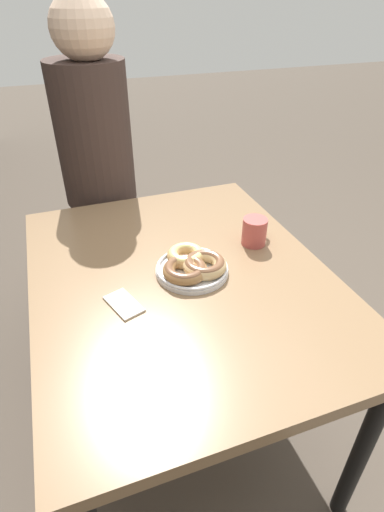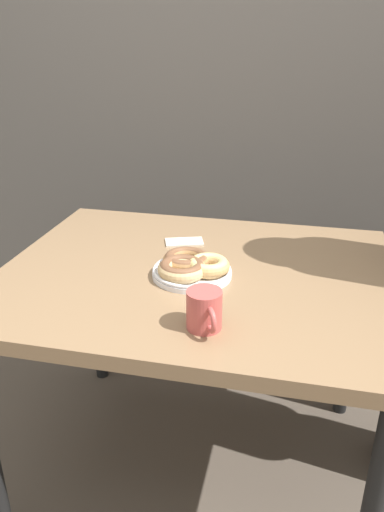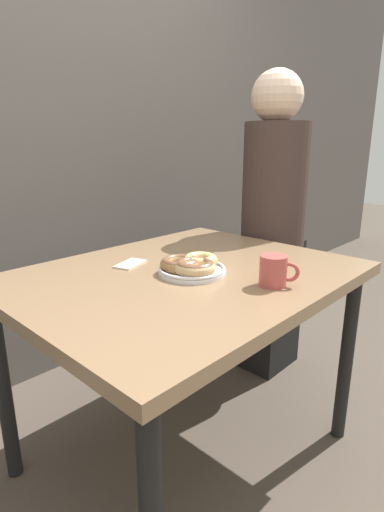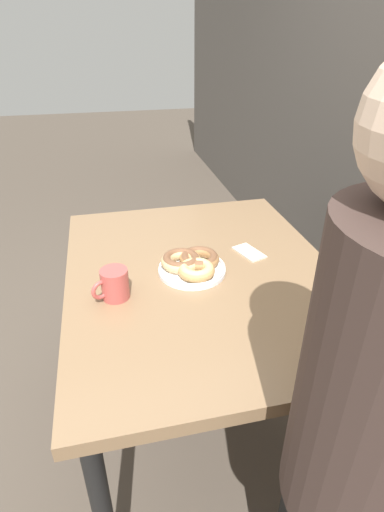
% 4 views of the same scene
% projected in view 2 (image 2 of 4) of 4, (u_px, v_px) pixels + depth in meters
% --- Properties ---
extents(ground_plane, '(14.00, 14.00, 0.00)m').
position_uv_depth(ground_plane, '(182.00, 509.00, 1.53)').
color(ground_plane, '#4C4238').
extents(wall_back, '(8.00, 0.05, 2.60)m').
position_uv_depth(wall_back, '(246.00, 43.00, 2.00)').
color(wall_back, '#56514C').
rests_on(wall_back, ground_plane).
extents(dining_table, '(1.10, 0.87, 0.73)m').
position_uv_depth(dining_table, '(196.00, 294.00, 1.44)').
color(dining_table, '#846647').
rests_on(dining_table, ground_plane).
extents(donut_plate, '(0.22, 0.23, 0.06)m').
position_uv_depth(donut_plate, '(191.00, 266.00, 1.37)').
color(donut_plate, white).
rests_on(donut_plate, dining_table).
extents(coffee_mug, '(0.08, 0.11, 0.09)m').
position_uv_depth(coffee_mug, '(205.00, 310.00, 1.12)').
color(coffee_mug, '#B74C47').
rests_on(coffee_mug, dining_table).
extents(napkin, '(0.13, 0.10, 0.01)m').
position_uv_depth(napkin, '(184.00, 242.00, 1.59)').
color(napkin, beige).
rests_on(napkin, dining_table).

